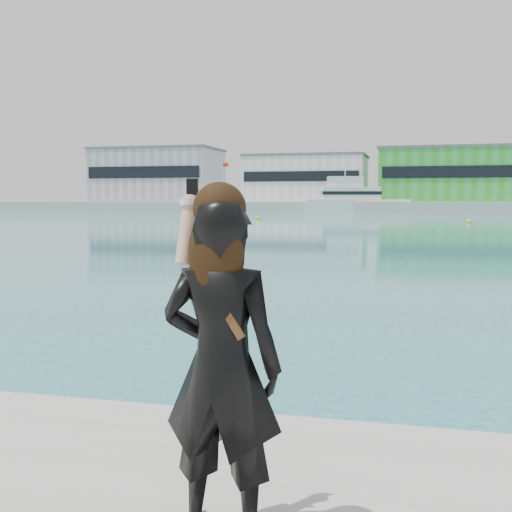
% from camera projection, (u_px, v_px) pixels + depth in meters
% --- Properties ---
extents(far_quay, '(320.00, 40.00, 2.00)m').
position_uv_depth(far_quay, '(416.00, 207.00, 129.49)').
color(far_quay, '#9E9E99').
rests_on(far_quay, ground).
extents(warehouse_grey_left, '(26.52, 16.36, 11.50)m').
position_uv_depth(warehouse_grey_left, '(158.00, 175.00, 140.42)').
color(warehouse_grey_left, gray).
rests_on(warehouse_grey_left, far_quay).
extents(warehouse_white, '(24.48, 15.35, 9.50)m').
position_uv_depth(warehouse_white, '(307.00, 178.00, 132.42)').
color(warehouse_white, silver).
rests_on(warehouse_white, far_quay).
extents(warehouse_green, '(30.60, 16.36, 10.50)m').
position_uv_depth(warehouse_green, '(459.00, 175.00, 125.03)').
color(warehouse_green, green).
rests_on(warehouse_green, far_quay).
extents(flagpole_left, '(1.28, 0.16, 8.00)m').
position_uv_depth(flagpole_left, '(223.00, 179.00, 129.60)').
color(flagpole_left, silver).
rests_on(flagpole_left, far_quay).
extents(motor_yacht, '(19.10, 9.24, 8.59)m').
position_uv_depth(motor_yacht, '(353.00, 200.00, 115.20)').
color(motor_yacht, silver).
rests_on(motor_yacht, ground).
extents(buoy_far, '(0.50, 0.50, 0.50)m').
position_uv_depth(buoy_far, '(258.00, 219.00, 79.79)').
color(buoy_far, '#FFE80D').
rests_on(buoy_far, ground).
extents(buoy_extra, '(0.50, 0.50, 0.50)m').
position_uv_depth(buoy_extra, '(469.00, 223.00, 67.96)').
color(buoy_extra, '#FFE80D').
rests_on(buoy_extra, ground).
extents(woman, '(0.63, 0.43, 1.80)m').
position_uv_depth(woman, '(221.00, 357.00, 3.20)').
color(woman, black).
rests_on(woman, near_quay).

